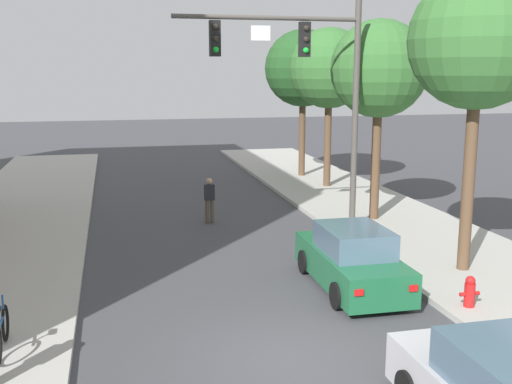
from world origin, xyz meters
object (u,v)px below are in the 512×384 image
bicycle_leaning (2,332)px  street_tree_second (379,70)px  traffic_signal_mast (307,73)px  pedestrian_crossing_road (209,198)px  car_lead_green (352,260)px  street_tree_third (329,69)px  street_tree_nearest (478,41)px  fire_hydrant (470,291)px  street_tree_farthest (303,69)px

bicycle_leaning → street_tree_second: street_tree_second is taller
traffic_signal_mast → pedestrian_crossing_road: 5.82m
car_lead_green → street_tree_third: (3.90, 12.67, 4.75)m
traffic_signal_mast → street_tree_second: size_ratio=1.07×
pedestrian_crossing_road → street_tree_nearest: size_ratio=0.21×
fire_hydrant → street_tree_third: street_tree_third is taller
traffic_signal_mast → car_lead_green: bearing=-93.9°
bicycle_leaning → street_tree_nearest: bearing=12.3°
pedestrian_crossing_road → street_tree_second: 7.43m
bicycle_leaning → street_tree_farthest: bearing=57.2°
bicycle_leaning → street_tree_third: 19.57m
traffic_signal_mast → street_tree_nearest: 5.48m
street_tree_nearest → street_tree_third: size_ratio=1.08×
street_tree_second → street_tree_third: bearing=85.3°
car_lead_green → street_tree_second: bearing=61.5°
traffic_signal_mast → street_tree_farthest: (3.32, 10.92, 0.18)m
traffic_signal_mast → street_tree_farthest: traffic_signal_mast is taller
bicycle_leaning → street_tree_farthest: street_tree_farthest is taller
traffic_signal_mast → fire_hydrant: traffic_signal_mast is taller
traffic_signal_mast → pedestrian_crossing_road: (-2.73, 2.65, -4.40)m
traffic_signal_mast → street_tree_third: bearing=65.5°
traffic_signal_mast → street_tree_third: (3.57, 7.85, 0.16)m
street_tree_third → pedestrian_crossing_road: bearing=-140.5°
bicycle_leaning → fire_hydrant: bicycle_leaning is taller
car_lead_green → fire_hydrant: car_lead_green is taller
pedestrian_crossing_road → bicycle_leaning: 11.08m
car_lead_green → bicycle_leaning: (-7.89, -2.15, -0.18)m
street_tree_nearest → bicycle_leaning: bearing=-167.7°
street_tree_nearest → street_tree_farthest: (0.32, 15.45, -0.61)m
pedestrian_crossing_road → fire_hydrant: (4.38, -9.62, -0.41)m
car_lead_green → street_tree_nearest: 6.33m
pedestrian_crossing_road → street_tree_nearest: street_tree_nearest is taller
pedestrian_crossing_road → fire_hydrant: 10.58m
traffic_signal_mast → street_tree_nearest: street_tree_nearest is taller
street_tree_farthest → street_tree_second: bearing=-91.7°
car_lead_green → street_tree_third: street_tree_third is taller
car_lead_green → street_tree_farthest: size_ratio=0.59×
fire_hydrant → street_tree_second: bearing=80.5°
car_lead_green → street_tree_nearest: size_ratio=0.55×
street_tree_farthest → traffic_signal_mast: bearing=-106.9°
pedestrian_crossing_road → street_tree_nearest: bearing=-51.4°
car_lead_green → street_tree_second: 8.48m
street_tree_second → street_tree_farthest: (0.28, 9.55, 0.07)m
fire_hydrant → street_tree_second: street_tree_second is taller
traffic_signal_mast → street_tree_second: bearing=24.4°
car_lead_green → bicycle_leaning: 8.18m
street_tree_second → street_tree_third: street_tree_third is taller
pedestrian_crossing_road → street_tree_third: street_tree_third is taller
street_tree_second → car_lead_green: bearing=-118.5°
pedestrian_crossing_road → bicycle_leaning: bearing=-119.7°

